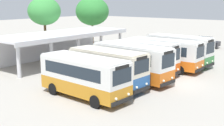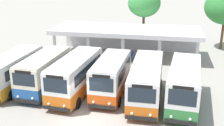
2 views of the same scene
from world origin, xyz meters
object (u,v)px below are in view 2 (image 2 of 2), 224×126
Objects in this scene: city_bus_nearest_orange at (12,70)px; city_bus_middle_cream at (76,75)px; city_bus_fifth_blue at (146,80)px; waiting_chair_second_from_end at (111,54)px; waiting_chair_middle_seat at (116,54)px; city_bus_far_end_green at (184,84)px; waiting_chair_fifth_seat at (126,55)px; waiting_chair_fourth_seat at (121,55)px; city_bus_fourth_amber at (111,76)px; city_bus_second_in_row at (44,71)px; waiting_chair_far_end_seat at (131,55)px; waiting_chair_end_by_column at (106,54)px.

city_bus_middle_cream is at bearing -2.64° from city_bus_nearest_orange.
waiting_chair_second_from_end is at bearing 115.17° from city_bus_fifth_blue.
waiting_chair_middle_seat is at bearing 80.74° from city_bus_middle_cream.
city_bus_far_end_green is 12.21m from waiting_chair_fifth_seat.
waiting_chair_middle_seat is at bearing 3.29° from waiting_chair_second_from_end.
city_bus_far_end_green reaches higher than waiting_chair_fourth_seat.
city_bus_second_in_row is at bearing -179.58° from city_bus_fourth_amber.
waiting_chair_fourth_seat and waiting_chair_far_end_seat have the same top height.
city_bus_fourth_amber is at bearing -75.97° from waiting_chair_end_by_column.
city_bus_nearest_orange is 8.65× the size of waiting_chair_second_from_end.
waiting_chair_end_by_column is 1.75m from waiting_chair_fourth_seat.
waiting_chair_far_end_seat is at bearing 6.27° from waiting_chair_fifth_seat.
city_bus_middle_cream reaches higher than city_bus_nearest_orange.
city_bus_second_in_row reaches higher than waiting_chair_second_from_end.
city_bus_fifth_blue is 9.28× the size of waiting_chair_far_end_seat.
waiting_chair_fifth_seat is at bearing -0.46° from waiting_chair_second_from_end.
waiting_chair_fifth_seat is at bearing 48.73° from city_bus_nearest_orange.
waiting_chair_middle_seat is (-1.27, 9.81, -1.23)m from city_bus_fourth_amber.
city_bus_far_end_green is 8.64× the size of waiting_chair_far_end_seat.
city_bus_fifth_blue reaches higher than waiting_chair_second_from_end.
waiting_chair_second_from_end is at bearing 126.20° from city_bus_far_end_green.
city_bus_nearest_orange is 12.58m from waiting_chair_middle_seat.
waiting_chair_middle_seat and waiting_chair_far_end_seat have the same top height.
city_bus_nearest_orange is at bearing -129.58° from waiting_chair_fourth_seat.
waiting_chair_second_from_end and waiting_chair_far_end_seat have the same top height.
waiting_chair_second_from_end is at bearing 83.92° from city_bus_middle_cream.
city_bus_middle_cream is 8.84m from city_bus_far_end_green.
waiting_chair_middle_seat is (7.56, 9.98, -1.17)m from city_bus_nearest_orange.
waiting_chair_fifth_seat is at bearing -2.34° from waiting_chair_middle_seat.
waiting_chair_second_from_end is 2.33m from waiting_chair_far_end_seat.
waiting_chair_fourth_seat is at bearing -13.35° from waiting_chair_middle_seat.
waiting_chair_middle_seat is 1.00× the size of waiting_chair_fifth_seat.
waiting_chair_end_by_column is at bearing -179.55° from waiting_chair_fifth_seat.
waiting_chair_middle_seat is 1.75m from waiting_chair_far_end_seat.
waiting_chair_middle_seat is 1.16m from waiting_chair_fifth_seat.
city_bus_middle_cream reaches higher than city_bus_fourth_amber.
city_bus_far_end_green is 8.64× the size of waiting_chair_fifth_seat.
city_bus_far_end_green is 11.99m from waiting_chair_far_end_seat.
waiting_chair_second_from_end is (-4.80, 10.21, -1.21)m from city_bus_fifth_blue.
city_bus_second_in_row is 8.10× the size of waiting_chair_second_from_end.
waiting_chair_second_from_end is at bearing -178.78° from waiting_chair_far_end_seat.
city_bus_middle_cream is at bearing -99.26° from waiting_chair_middle_seat.
city_bus_fourth_amber is 2.97m from city_bus_fifth_blue.
city_bus_fifth_blue is 11.58m from waiting_chair_end_by_column.
waiting_chair_fifth_seat is (-0.11, 9.76, -1.23)m from city_bus_fourth_amber.
waiting_chair_far_end_seat is (2.33, 0.05, 0.00)m from waiting_chair_second_from_end.
waiting_chair_end_by_column is 2.91m from waiting_chair_far_end_seat.
city_bus_far_end_green reaches higher than waiting_chair_far_end_seat.
waiting_chair_end_by_column is 1.00× the size of waiting_chair_fifth_seat.
city_bus_fifth_blue is 10.81m from waiting_chair_fourth_seat.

